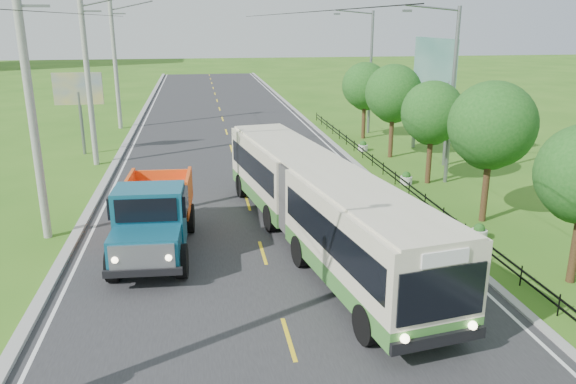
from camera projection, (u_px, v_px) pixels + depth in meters
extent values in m
plane|color=#306718|center=(289.00, 340.00, 15.24)|extent=(240.00, 240.00, 0.00)
cube|color=#28282B|center=(236.00, 163.00, 34.11)|extent=(14.00, 120.00, 0.02)
cube|color=#9E9E99|center=(113.00, 167.00, 32.99)|extent=(0.40, 120.00, 0.15)
cube|color=#9E9E99|center=(350.00, 158.00, 35.20)|extent=(0.30, 120.00, 0.10)
cube|color=silver|center=(123.00, 167.00, 33.09)|extent=(0.12, 120.00, 0.00)
cube|color=silver|center=(342.00, 159.00, 35.13)|extent=(0.12, 120.00, 0.00)
cube|color=yellow|center=(289.00, 339.00, 15.23)|extent=(0.12, 2.20, 0.00)
cube|color=black|center=(395.00, 179.00, 29.59)|extent=(0.04, 40.00, 0.60)
cylinder|color=gray|center=(32.00, 113.00, 21.00)|extent=(0.32, 0.32, 10.00)
cube|color=slate|center=(32.00, 6.00, 19.96)|extent=(1.20, 0.10, 0.10)
cylinder|color=gray|center=(88.00, 80.00, 32.32)|extent=(0.32, 0.32, 10.00)
cube|color=slate|center=(90.00, 11.00, 31.29)|extent=(1.20, 0.10, 0.10)
cylinder|color=gray|center=(115.00, 65.00, 43.65)|extent=(0.32, 0.32, 10.00)
cube|color=slate|center=(118.00, 14.00, 42.61)|extent=(1.20, 0.10, 0.10)
cylinder|color=#382314|center=(576.00, 240.00, 18.20)|extent=(0.28, 0.28, 2.97)
cylinder|color=#382314|center=(486.00, 183.00, 23.80)|extent=(0.28, 0.28, 3.36)
sphere|color=#1A4F16|center=(492.00, 125.00, 23.06)|extent=(3.60, 3.60, 3.60)
sphere|color=#1A4F16|center=(489.00, 139.00, 23.78)|extent=(2.64, 2.64, 2.64)
cylinder|color=#382314|center=(429.00, 155.00, 29.51)|extent=(0.28, 0.28, 3.02)
sphere|color=#1A4F16|center=(433.00, 112.00, 28.85)|extent=(3.24, 3.24, 3.24)
sphere|color=#1A4F16|center=(431.00, 123.00, 29.54)|extent=(2.38, 2.38, 2.38)
cylinder|color=#382314|center=(391.00, 132.00, 35.14)|extent=(0.28, 0.28, 3.25)
sphere|color=#1A4F16|center=(394.00, 93.00, 34.43)|extent=(3.48, 3.48, 3.48)
sphere|color=#1A4F16|center=(393.00, 103.00, 35.14)|extent=(2.55, 2.55, 2.55)
cylinder|color=#382314|center=(364.00, 117.00, 40.83)|extent=(0.28, 0.28, 3.08)
sphere|color=#1A4F16|center=(365.00, 85.00, 40.15)|extent=(3.30, 3.30, 3.30)
sphere|color=#1A4F16|center=(365.00, 94.00, 40.85)|extent=(2.42, 2.42, 2.42)
cylinder|color=slate|center=(452.00, 98.00, 28.79)|extent=(0.20, 0.20, 9.00)
cylinder|color=slate|center=(433.00, 8.00, 27.29)|extent=(2.80, 0.10, 0.34)
cube|color=slate|center=(407.00, 11.00, 27.13)|extent=(0.45, 0.16, 0.12)
cylinder|color=slate|center=(371.00, 73.00, 42.00)|extent=(0.20, 0.20, 9.00)
cylinder|color=slate|center=(355.00, 12.00, 40.50)|extent=(2.80, 0.10, 0.34)
cube|color=slate|center=(337.00, 14.00, 40.34)|extent=(0.45, 0.16, 0.12)
cylinder|color=silver|center=(479.00, 235.00, 22.16)|extent=(0.64, 0.64, 0.40)
sphere|color=#1A4F16|center=(479.00, 229.00, 22.09)|extent=(0.44, 0.44, 0.44)
cylinder|color=silver|center=(406.00, 180.00, 29.71)|extent=(0.64, 0.64, 0.40)
sphere|color=#1A4F16|center=(406.00, 176.00, 29.64)|extent=(0.44, 0.44, 0.44)
cylinder|color=silver|center=(363.00, 148.00, 37.26)|extent=(0.64, 0.64, 0.40)
sphere|color=#1A4F16|center=(363.00, 144.00, 37.19)|extent=(0.44, 0.44, 0.44)
cylinder|color=slate|center=(82.00, 123.00, 35.85)|extent=(0.20, 0.20, 4.00)
cube|color=yellow|center=(78.00, 89.00, 35.21)|extent=(3.00, 0.15, 2.00)
cylinder|color=slate|center=(447.00, 124.00, 32.91)|extent=(0.24, 0.24, 5.00)
cylinder|color=slate|center=(415.00, 111.00, 37.63)|extent=(0.24, 0.24, 5.00)
cube|color=#144C47|center=(434.00, 63.00, 34.30)|extent=(0.20, 6.00, 3.00)
cube|color=#3D7C31|center=(366.00, 270.00, 17.49)|extent=(3.92, 8.34, 0.59)
cube|color=beige|center=(368.00, 230.00, 17.10)|extent=(3.92, 8.34, 2.06)
cube|color=black|center=(368.00, 230.00, 17.10)|extent=(3.86, 7.71, 1.02)
cube|color=#3D7C31|center=(280.00, 192.00, 25.48)|extent=(3.84, 7.81, 0.59)
cube|color=beige|center=(280.00, 163.00, 25.09)|extent=(3.84, 7.81, 2.06)
cube|color=black|center=(280.00, 163.00, 25.09)|extent=(3.78, 7.19, 1.02)
cube|color=#4C4C4C|center=(314.00, 197.00, 21.30)|extent=(2.65, 1.46, 2.54)
cube|color=black|center=(442.00, 294.00, 13.50)|extent=(2.38, 0.45, 1.39)
cylinder|color=black|center=(366.00, 324.00, 14.93)|extent=(0.52, 1.15, 1.11)
cylinder|color=black|center=(445.00, 310.00, 15.66)|extent=(0.52, 1.15, 1.11)
cylinder|color=black|center=(300.00, 251.00, 19.68)|extent=(0.52, 1.15, 1.11)
cylinder|color=black|center=(363.00, 243.00, 20.41)|extent=(0.52, 1.15, 1.11)
cylinder|color=black|center=(270.00, 218.00, 22.97)|extent=(0.52, 1.15, 1.11)
cylinder|color=black|center=(325.00, 212.00, 23.71)|extent=(0.52, 1.15, 1.11)
cylinder|color=black|center=(242.00, 186.00, 27.43)|extent=(0.52, 1.15, 1.11)
cylinder|color=black|center=(288.00, 182.00, 28.16)|extent=(0.52, 1.15, 1.11)
cube|color=#12536D|center=(145.00, 249.00, 18.28)|extent=(2.33, 1.62, 1.07)
cube|color=#12536D|center=(150.00, 217.00, 19.65)|extent=(2.45, 1.84, 2.15)
cube|color=black|center=(149.00, 202.00, 19.49)|extent=(2.67, 1.53, 0.75)
cube|color=black|center=(155.00, 235.00, 20.76)|extent=(1.41, 6.48, 0.27)
cube|color=#E44615|center=(159.00, 193.00, 22.18)|extent=(2.63, 3.34, 1.39)
cylinder|color=black|center=(113.00, 264.00, 18.54)|extent=(0.44, 1.20, 1.18)
cylinder|color=black|center=(182.00, 261.00, 18.77)|extent=(0.44, 1.20, 1.18)
cylinder|color=black|center=(133.00, 220.00, 22.62)|extent=(0.44, 1.20, 1.18)
cylinder|color=black|center=(189.00, 218.00, 22.85)|extent=(0.44, 1.20, 1.18)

